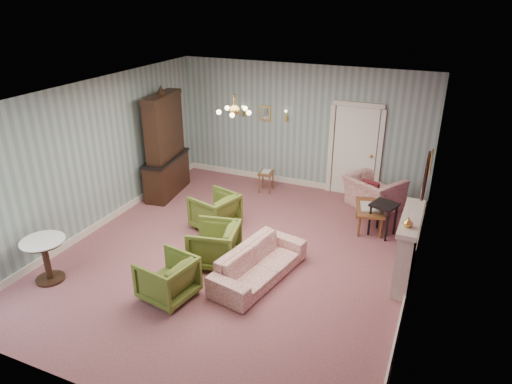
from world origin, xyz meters
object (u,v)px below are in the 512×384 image
at_px(olive_chair_c, 215,209).
at_px(pedestal_table, 47,260).
at_px(side_table_black, 383,219).
at_px(olive_chair_a, 167,276).
at_px(wingback_chair, 374,187).
at_px(dresser, 164,143).
at_px(fireplace, 407,248).
at_px(olive_chair_b, 214,243).
at_px(coffee_table, 369,217).
at_px(sofa_chintz, 259,258).

xyz_separation_m(olive_chair_c, pedestal_table, (-1.64, -2.71, -0.02)).
height_order(olive_chair_c, side_table_black, olive_chair_c).
relative_size(olive_chair_a, wingback_chair, 0.71).
bearing_deg(olive_chair_a, olive_chair_c, -159.73).
bearing_deg(dresser, olive_chair_c, -37.95).
xyz_separation_m(dresser, fireplace, (5.51, -1.40, -0.66)).
bearing_deg(pedestal_table, olive_chair_c, 58.73).
bearing_deg(dresser, olive_chair_b, -50.21).
height_order(dresser, coffee_table, dresser).
height_order(wingback_chair, pedestal_table, wingback_chair).
xyz_separation_m(olive_chair_b, coffee_table, (2.21, 2.37, -0.17)).
bearing_deg(wingback_chair, olive_chair_a, 94.29).
bearing_deg(coffee_table, pedestal_table, -138.78).
bearing_deg(dresser, coffee_table, -5.80).
xyz_separation_m(sofa_chintz, pedestal_table, (-3.14, -1.44, 0.01)).
distance_m(olive_chair_a, olive_chair_b, 1.17).
bearing_deg(fireplace, coffee_table, 119.46).
relative_size(fireplace, coffee_table, 1.51).
xyz_separation_m(olive_chair_a, sofa_chintz, (1.08, 1.05, -0.01)).
xyz_separation_m(olive_chair_a, fireplace, (3.28, 1.98, 0.20)).
bearing_deg(olive_chair_b, dresser, -144.75).
bearing_deg(olive_chair_c, pedestal_table, -15.55).
distance_m(olive_chair_b, sofa_chintz, 0.89).
height_order(fireplace, coffee_table, fireplace).
bearing_deg(olive_chair_c, olive_chair_b, 43.36).
distance_m(olive_chair_b, fireplace, 3.20).
relative_size(olive_chair_b, side_table_black, 1.21).
xyz_separation_m(sofa_chintz, fireplace, (2.20, 0.93, 0.21)).
bearing_deg(olive_chair_c, sofa_chintz, 65.44).
bearing_deg(olive_chair_c, dresser, -104.60).
relative_size(olive_chair_c, sofa_chintz, 0.42).
xyz_separation_m(olive_chair_a, olive_chair_c, (-0.42, 2.32, 0.02)).
height_order(olive_chair_b, sofa_chintz, olive_chair_b).
distance_m(coffee_table, pedestal_table, 5.94).
relative_size(wingback_chair, coffee_table, 1.17).
distance_m(coffee_table, side_table_black, 0.36).
height_order(fireplace, side_table_black, fireplace).
xyz_separation_m(olive_chair_a, coffee_table, (2.41, 3.53, -0.15)).
distance_m(fireplace, coffee_table, 1.81).
bearing_deg(sofa_chintz, coffee_table, -16.76).
distance_m(fireplace, side_table_black, 1.49).
distance_m(olive_chair_a, sofa_chintz, 1.51).
bearing_deg(side_table_black, fireplace, -66.69).
height_order(sofa_chintz, side_table_black, sofa_chintz).
bearing_deg(wingback_chair, coffee_table, 127.14).
xyz_separation_m(olive_chair_a, wingback_chair, (2.31, 4.51, 0.09)).
distance_m(olive_chair_a, olive_chair_c, 2.36).
xyz_separation_m(wingback_chair, side_table_black, (0.39, -1.18, -0.14)).
bearing_deg(coffee_table, olive_chair_a, -124.33).
height_order(sofa_chintz, fireplace, fireplace).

